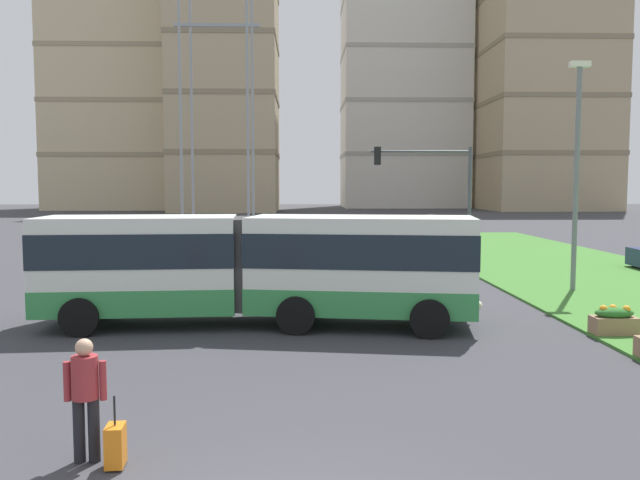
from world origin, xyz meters
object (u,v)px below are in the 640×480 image
apartment_tower_westcentre (226,74)px  streetlight_median (577,166)px  car_white_van (149,262)px  articulated_bus (258,266)px  rolling_suitcase (115,445)px  traffic_light_far_right (435,184)px  apartment_tower_eastcentre (545,78)px  flower_planter_3 (614,320)px  apartment_tower_centre (403,56)px  pedestrian_crossing (85,391)px  apartment_tower_west (122,84)px

apartment_tower_westcentre → streetlight_median: bearing=-74.6°
streetlight_median → apartment_tower_westcentre: apartment_tower_westcentre is taller
streetlight_median → car_white_van: bearing=168.1°
articulated_bus → rolling_suitcase: articulated_bus is taller
articulated_bus → traffic_light_far_right: size_ratio=2.16×
car_white_van → apartment_tower_eastcentre: bearing=59.9°
car_white_van → apartment_tower_eastcentre: (45.06, 77.87, 20.27)m
flower_planter_3 → apartment_tower_eastcentre: 95.77m
car_white_van → apartment_tower_eastcentre: 92.22m
apartment_tower_centre → flower_planter_3: bearing=-95.7°
pedestrian_crossing → apartment_tower_centre: (21.13, 108.90, 25.89)m
pedestrian_crossing → flower_planter_3: (10.90, 7.20, -0.58)m
articulated_bus → apartment_tower_west: size_ratio=0.29×
apartment_tower_west → apartment_tower_westcentre: apartment_tower_west is taller
streetlight_median → apartment_tower_westcentre: 81.50m
pedestrian_crossing → apartment_tower_centre: bearing=79.0°
car_white_van → flower_planter_3: bearing=-36.3°
flower_planter_3 → apartment_tower_west: apartment_tower_west is taller
pedestrian_crossing → apartment_tower_eastcentre: (41.84, 95.45, 20.02)m
car_white_van → flower_planter_3: (14.12, -10.39, -0.33)m
pedestrian_crossing → apartment_tower_westcentre: 93.70m
pedestrian_crossing → rolling_suitcase: bearing=-24.0°
rolling_suitcase → articulated_bus: bearing=81.6°
traffic_light_far_right → streetlight_median: size_ratio=0.68×
articulated_bus → apartment_tower_westcentre: bearing=97.1°
apartment_tower_westcentre → apartment_tower_eastcentre: bearing=4.8°
articulated_bus → apartment_tower_westcentre: apartment_tower_westcentre is taller
apartment_tower_west → apartment_tower_eastcentre: bearing=-5.9°
pedestrian_crossing → apartment_tower_eastcentre: apartment_tower_eastcentre is taller
car_white_van → apartment_tower_westcentre: apartment_tower_westcentre is taller
rolling_suitcase → apartment_tower_centre: apartment_tower_centre is taller
car_white_van → apartment_tower_eastcentre: apartment_tower_eastcentre is taller
car_white_van → apartment_tower_centre: bearing=75.1°
pedestrian_crossing → apartment_tower_eastcentre: 106.13m
rolling_suitcase → apartment_tower_westcentre: (-8.92, 91.40, 20.42)m
rolling_suitcase → apartment_tower_eastcentre: bearing=66.6°
articulated_bus → flower_planter_3: bearing=-10.1°
traffic_light_far_right → apartment_tower_westcentre: apartment_tower_westcentre is taller
car_white_van → flower_planter_3: car_white_van is taller
apartment_tower_west → apartment_tower_eastcentre: apartment_tower_eastcentre is taller
rolling_suitcase → apartment_tower_centre: bearing=79.3°
flower_planter_3 → traffic_light_far_right: 13.52m
flower_planter_3 → apartment_tower_west: size_ratio=0.03×
car_white_van → apartment_tower_westcentre: (-5.25, 73.62, 19.98)m
rolling_suitcase → streetlight_median: (12.35, 14.41, 4.23)m
pedestrian_crossing → apartment_tower_eastcentre: size_ratio=0.04×
car_white_van → pedestrian_crossing: bearing=-79.6°
car_white_van → pedestrian_crossing: (3.22, -17.59, 0.25)m
apartment_tower_west → apartment_tower_centre: (48.31, 6.30, 5.99)m
articulated_bus → apartment_tower_west: (-28.96, 93.77, 19.25)m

